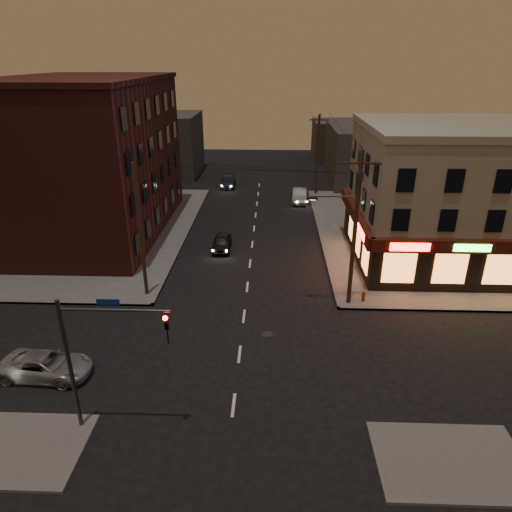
{
  "coord_description": "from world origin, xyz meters",
  "views": [
    {
      "loc": [
        1.67,
        -20.75,
        15.03
      ],
      "look_at": [
        0.68,
        6.2,
        3.2
      ],
      "focal_mm": 32.0,
      "sensor_mm": 36.0,
      "label": 1
    }
  ],
  "objects_px": {
    "sedan_mid": "(300,195)",
    "sedan_far": "(228,182)",
    "sedan_near": "(222,243)",
    "fire_hydrant": "(363,295)",
    "suv_cross": "(46,365)"
  },
  "relations": [
    {
      "from": "sedan_far",
      "to": "fire_hydrant",
      "type": "xyz_separation_m",
      "value": [
        11.68,
        -29.07,
        -0.08
      ]
    },
    {
      "from": "sedan_mid",
      "to": "sedan_far",
      "type": "relative_size",
      "value": 1.02
    },
    {
      "from": "suv_cross",
      "to": "sedan_far",
      "type": "xyz_separation_m",
      "value": [
        5.82,
        37.27,
        -0.01
      ]
    },
    {
      "from": "suv_cross",
      "to": "sedan_mid",
      "type": "height_order",
      "value": "sedan_mid"
    },
    {
      "from": "sedan_mid",
      "to": "fire_hydrant",
      "type": "xyz_separation_m",
      "value": [
        3.04,
        -22.94,
        -0.18
      ]
    },
    {
      "from": "suv_cross",
      "to": "sedan_mid",
      "type": "xyz_separation_m",
      "value": [
        14.46,
        31.13,
        0.09
      ]
    },
    {
      "from": "sedan_mid",
      "to": "fire_hydrant",
      "type": "height_order",
      "value": "sedan_mid"
    },
    {
      "from": "suv_cross",
      "to": "sedan_mid",
      "type": "bearing_deg",
      "value": -20.6
    },
    {
      "from": "fire_hydrant",
      "to": "sedan_far",
      "type": "bearing_deg",
      "value": 111.89
    },
    {
      "from": "sedan_mid",
      "to": "sedan_near",
      "type": "bearing_deg",
      "value": -113.26
    },
    {
      "from": "sedan_near",
      "to": "fire_hydrant",
      "type": "distance_m",
      "value": 13.54
    },
    {
      "from": "sedan_far",
      "to": "fire_hydrant",
      "type": "height_order",
      "value": "sedan_far"
    },
    {
      "from": "sedan_far",
      "to": "sedan_near",
      "type": "bearing_deg",
      "value": -86.05
    },
    {
      "from": "sedan_near",
      "to": "fire_hydrant",
      "type": "relative_size",
      "value": 5.05
    },
    {
      "from": "sedan_far",
      "to": "fire_hydrant",
      "type": "distance_m",
      "value": 31.33
    }
  ]
}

